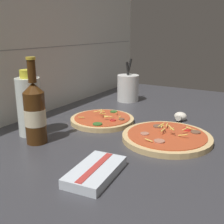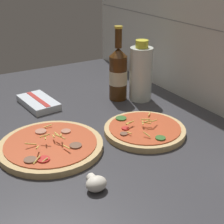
# 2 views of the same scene
# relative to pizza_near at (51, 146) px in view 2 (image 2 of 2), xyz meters

# --- Properties ---
(counter_slab) EXTENTS (1.60, 0.90, 0.03)m
(counter_slab) POSITION_rel_pizza_near_xyz_m (0.06, 0.12, -0.02)
(counter_slab) COLOR #38383D
(counter_slab) RESTS_ON ground
(pizza_near) EXTENTS (0.29, 0.29, 0.05)m
(pizza_near) POSITION_rel_pizza_near_xyz_m (0.00, 0.00, 0.00)
(pizza_near) COLOR tan
(pizza_near) RESTS_ON counter_slab
(pizza_far) EXTENTS (0.25, 0.25, 0.05)m
(pizza_far) POSITION_rel_pizza_near_xyz_m (0.05, 0.28, -0.00)
(pizza_far) COLOR tan
(pizza_far) RESTS_ON counter_slab
(beer_bottle) EXTENTS (0.07, 0.07, 0.27)m
(beer_bottle) POSITION_rel_pizza_near_xyz_m (-0.23, 0.35, 0.09)
(beer_bottle) COLOR #47280F
(beer_bottle) RESTS_ON counter_slab
(oil_bottle) EXTENTS (0.08, 0.08, 0.22)m
(oil_bottle) POSITION_rel_pizza_near_xyz_m (-0.18, 0.42, 0.09)
(oil_bottle) COLOR silver
(oil_bottle) RESTS_ON counter_slab
(mushroom_left) EXTENTS (0.05, 0.05, 0.03)m
(mushroom_left) POSITION_rel_pizza_near_xyz_m (0.22, 0.02, 0.01)
(mushroom_left) COLOR white
(mushroom_left) RESTS_ON counter_slab
(dish_towel) EXTENTS (0.18, 0.11, 0.03)m
(dish_towel) POSITION_rel_pizza_near_xyz_m (-0.31, 0.07, 0.00)
(dish_towel) COLOR silver
(dish_towel) RESTS_ON counter_slab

